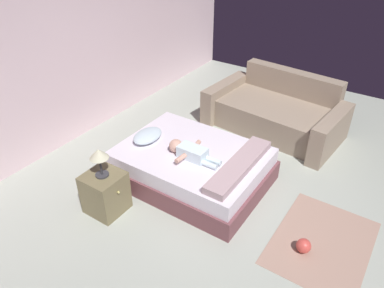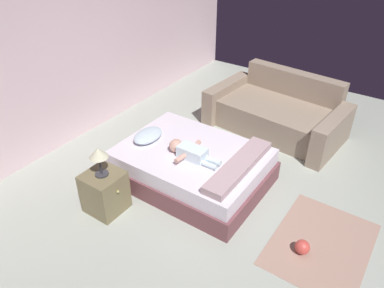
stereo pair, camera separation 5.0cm
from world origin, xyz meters
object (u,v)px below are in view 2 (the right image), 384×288
object	(u,v)px
bed	(192,166)
pillow	(148,135)
couch	(279,112)
toy_ball	(302,247)
baby	(189,152)
nightstand	(105,192)
lamp	(99,155)
toothbrush	(190,144)

from	to	relation	value
bed	pillow	size ratio (longest dim) A/B	4.11
pillow	couch	xyz separation A→B (m)	(1.89, -0.94, -0.23)
toy_ball	bed	bearing A→B (deg)	77.95
couch	toy_ball	xyz separation A→B (m)	(-2.12, -1.19, -0.19)
bed	baby	bearing A→B (deg)	-159.66
bed	nightstand	distance (m)	1.09
nightstand	lamp	xyz separation A→B (m)	(0.00, 0.00, 0.49)
pillow	nightstand	xyz separation A→B (m)	(-0.86, -0.09, -0.26)
lamp	nightstand	bearing A→B (deg)	-90.00
bed	couch	distance (m)	1.83
bed	baby	distance (m)	0.32
toothbrush	nightstand	distance (m)	1.16
bed	toothbrush	world-z (taller)	toothbrush
toothbrush	nightstand	size ratio (longest dim) A/B	0.32
baby	toy_ball	size ratio (longest dim) A/B	4.55
baby	toothbrush	xyz separation A→B (m)	(0.22, 0.14, -0.06)
pillow	toothbrush	distance (m)	0.54
toothbrush	toy_ball	world-z (taller)	toothbrush
pillow	couch	size ratio (longest dim) A/B	0.21
nightstand	toy_ball	size ratio (longest dim) A/B	3.28
baby	nightstand	size ratio (longest dim) A/B	1.39
pillow	toy_ball	world-z (taller)	pillow
bed	pillow	distance (m)	0.67
nightstand	lamp	size ratio (longest dim) A/B	1.43
baby	couch	bearing A→B (deg)	-9.20
bed	baby	world-z (taller)	baby
bed	lamp	size ratio (longest dim) A/B	5.24
lamp	couch	bearing A→B (deg)	-17.25
bed	couch	size ratio (longest dim) A/B	0.86
pillow	lamp	size ratio (longest dim) A/B	1.27
bed	toy_ball	xyz separation A→B (m)	(-0.33, -1.54, -0.13)
bed	couch	bearing A→B (deg)	-11.06
pillow	toothbrush	world-z (taller)	pillow
nightstand	toy_ball	xyz separation A→B (m)	(0.63, -2.04, -0.16)
bed	toothbrush	distance (m)	0.27
baby	bed	bearing A→B (deg)	20.34
toothbrush	couch	distance (m)	1.76
bed	nightstand	xyz separation A→B (m)	(-0.96, 0.50, 0.03)
baby	lamp	distance (m)	1.03
bed	toy_ball	distance (m)	1.58
nightstand	lamp	distance (m)	0.49
baby	toothbrush	size ratio (longest dim) A/B	4.35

